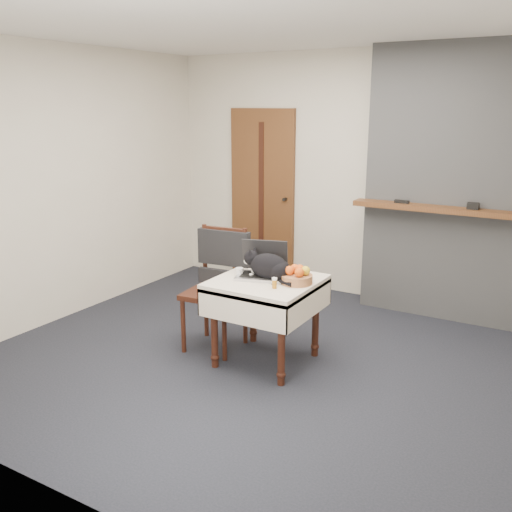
{
  "coord_description": "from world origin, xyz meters",
  "views": [
    {
      "loc": [
        2.09,
        -3.75,
        2.04
      ],
      "look_at": [
        -0.09,
        -0.05,
        0.9
      ],
      "focal_mm": 40.0,
      "sensor_mm": 36.0,
      "label": 1
    }
  ],
  "objects": [
    {
      "name": "desk_clutter",
      "position": [
        0.15,
        0.04,
        0.7
      ],
      "size": [
        0.12,
        0.1,
        0.01
      ],
      "primitive_type": "cube",
      "rotation": [
        0.0,
        0.0,
        0.69
      ],
      "color": "black",
      "rests_on": "side_table"
    },
    {
      "name": "chimney",
      "position": [
        0.9,
        1.85,
        1.3
      ],
      "size": [
        1.62,
        0.48,
        2.6
      ],
      "color": "gray",
      "rests_on": "ground"
    },
    {
      "name": "laptop",
      "position": [
        -0.11,
        0.08,
        0.77
      ],
      "size": [
        0.46,
        0.42,
        0.28
      ],
      "rotation": [
        0.0,
        0.0,
        0.3
      ],
      "color": "#B7B7BC",
      "rests_on": "side_table"
    },
    {
      "name": "side_table",
      "position": [
        -0.03,
        0.0,
        0.59
      ],
      "size": [
        0.78,
        0.78,
        0.7
      ],
      "color": "#34160E",
      "rests_on": "ground"
    },
    {
      "name": "fruit_basket",
      "position": [
        0.22,
        0.04,
        0.76
      ],
      "size": [
        0.24,
        0.24,
        0.14
      ],
      "color": "#B16D47",
      "rests_on": "side_table"
    },
    {
      "name": "room_shell",
      "position": [
        0.0,
        0.46,
        1.76
      ],
      "size": [
        4.52,
        4.01,
        2.61
      ],
      "color": "beige",
      "rests_on": "ground"
    },
    {
      "name": "chair",
      "position": [
        -0.55,
        0.12,
        0.66
      ],
      "size": [
        0.51,
        0.5,
        1.03
      ],
      "rotation": [
        0.0,
        0.0,
        0.1
      ],
      "color": "#34160E",
      "rests_on": "ground"
    },
    {
      "name": "cat",
      "position": [
        -0.0,
        0.02,
        0.8
      ],
      "size": [
        0.49,
        0.22,
        0.24
      ],
      "rotation": [
        0.0,
        0.0,
        -0.01
      ],
      "color": "black",
      "rests_on": "side_table"
    },
    {
      "name": "door",
      "position": [
        -1.2,
        1.97,
        1.0
      ],
      "size": [
        0.82,
        0.1,
        2.0
      ],
      "color": "brown",
      "rests_on": "ground"
    },
    {
      "name": "cream_jar",
      "position": [
        -0.26,
        -0.03,
        0.73
      ],
      "size": [
        0.06,
        0.06,
        0.07
      ],
      "primitive_type": "cylinder",
      "color": "white",
      "rests_on": "side_table"
    },
    {
      "name": "pill_bottle",
      "position": [
        0.14,
        -0.16,
        0.74
      ],
      "size": [
        0.04,
        0.04,
        0.08
      ],
      "color": "#A46614",
      "rests_on": "side_table"
    },
    {
      "name": "ground",
      "position": [
        0.0,
        0.0,
        0.0
      ],
      "size": [
        4.5,
        4.5,
        0.0
      ],
      "primitive_type": "plane",
      "color": "black",
      "rests_on": "ground"
    }
  ]
}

